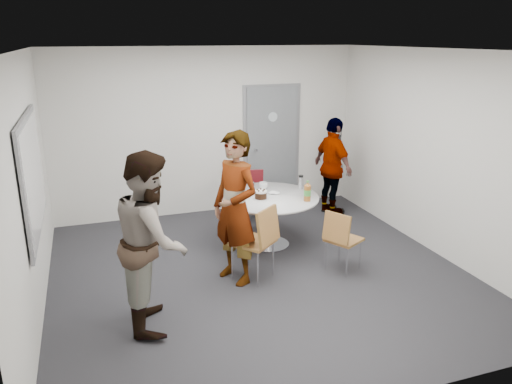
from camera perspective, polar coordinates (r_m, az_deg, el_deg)
name	(u,v)px	position (r m, az deg, el deg)	size (l,w,h in m)	color
floor	(259,273)	(6.35, 0.33, -9.22)	(5.00, 5.00, 0.00)	#242428
ceiling	(259,50)	(5.68, 0.38, 15.93)	(5.00, 5.00, 0.00)	silver
wall_back	(208,132)	(8.22, -5.48, 6.84)	(5.00, 5.00, 0.00)	silver
wall_left	(28,189)	(5.59, -24.58, 0.27)	(5.00, 5.00, 0.00)	silver
wall_right	(436,153)	(7.08, 19.87, 4.17)	(5.00, 5.00, 0.00)	silver
wall_front	(373,252)	(3.73, 13.27, -6.72)	(5.00, 5.00, 0.00)	silver
door	(272,147)	(8.58, 1.79, 5.16)	(1.02, 0.17, 2.12)	slate
whiteboard	(33,175)	(5.76, -24.16, 1.82)	(0.04, 1.90, 1.25)	slate
table	(270,203)	(6.93, 1.57, -1.28)	(1.40, 1.40, 1.01)	silver
chair_near_left	(259,236)	(5.96, 0.40, -5.06)	(0.64, 0.65, 0.93)	brown
chair_near_right	(341,236)	(6.28, 9.65, -4.96)	(0.54, 0.52, 0.80)	brown
chair_far	(253,190)	(8.02, -0.36, 0.24)	(0.45, 0.47, 0.79)	maroon
person_main	(235,208)	(5.85, -2.38, -1.88)	(0.67, 0.44, 1.83)	#A5C6EA
person_left	(152,240)	(5.08, -11.83, -5.43)	(0.88, 0.69, 1.82)	white
person_right	(333,167)	(8.23, 8.79, 2.86)	(0.94, 0.39, 1.61)	black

